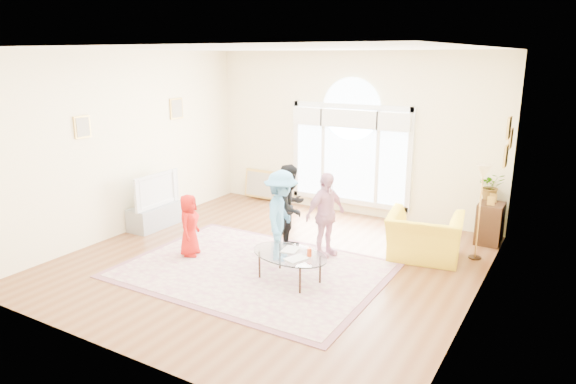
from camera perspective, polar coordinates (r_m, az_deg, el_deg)
The scene contains 17 objects.
ground at distance 8.09m, azimuth -1.91°, elevation -7.67°, with size 6.00×6.00×0.00m, color brown.
room_shell at distance 10.09m, azimuth 6.71°, elevation 6.07°, with size 6.00×6.00×6.00m.
area_rug at distance 7.76m, azimuth -3.93°, elevation -8.61°, with size 3.60×2.60×0.02m, color #C6B797.
rug_border at distance 7.77m, azimuth -3.93°, elevation -8.64°, with size 3.80×2.80×0.01m, color #81505B.
tv_console at distance 9.88m, azimuth -14.61°, elevation -2.61°, with size 0.45×1.00×0.42m, color gray.
television at distance 9.73m, azimuth -14.78°, elevation 0.29°, with size 0.17×1.07×0.62m.
coffee_table at distance 7.24m, azimuth 0.17°, elevation -7.00°, with size 1.32×0.98×0.54m.
armchair at distance 8.33m, azimuth 14.91°, elevation -4.82°, with size 1.12×0.98×0.73m, color yellow.
side_cabinet at distance 9.37m, azimuth 21.50°, elevation -3.26°, with size 0.40×0.50×0.70m, color black.
floor_lamp at distance 8.34m, azimuth 20.82°, elevation 1.31°, with size 0.30×0.30×1.51m.
plant_pedestal at distance 9.63m, azimuth 21.30°, elevation -2.75°, with size 0.20×0.20×0.70m, color white.
potted_plant at distance 9.48m, azimuth 21.63°, elevation 0.62°, with size 0.42×0.37×0.47m, color #33722D.
leaning_picture at distance 11.46m, azimuth -3.01°, elevation -0.80°, with size 0.80×0.05×0.62m, color tan.
child_red at distance 8.25m, azimuth -10.92°, elevation -3.62°, with size 0.49×0.32×1.00m, color #B5150F.
child_black at distance 8.33m, azimuth 0.26°, elevation -1.67°, with size 0.68×0.53×1.41m, color black.
child_pink at distance 8.06m, azimuth 4.17°, elevation -2.53°, with size 0.79×0.33×1.35m, color #D999B0.
child_blue at distance 7.86m, azimuth -0.75°, elevation -2.67°, with size 0.92×0.53×1.42m, color #5098C9.
Camera 1 is at (4.00, -6.30, 3.11)m, focal length 32.00 mm.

